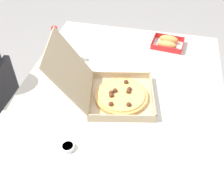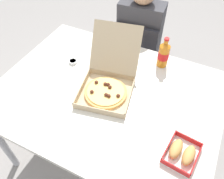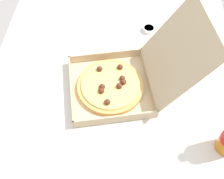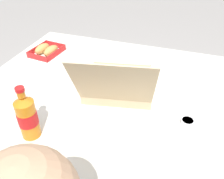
% 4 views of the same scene
% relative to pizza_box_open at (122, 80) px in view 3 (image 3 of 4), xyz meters
% --- Properties ---
extents(ground_plane, '(10.00, 10.00, 0.00)m').
position_rel_pizza_box_open_xyz_m(ground_plane, '(0.01, -0.03, -0.79)').
color(ground_plane, gray).
extents(dining_table, '(1.39, 1.05, 0.75)m').
position_rel_pizza_box_open_xyz_m(dining_table, '(0.01, -0.03, -0.11)').
color(dining_table, silver).
rests_on(dining_table, ground_plane).
extents(pizza_box_open, '(0.40, 0.53, 0.31)m').
position_rel_pizza_box_open_xyz_m(pizza_box_open, '(0.00, 0.00, 0.00)').
color(pizza_box_open, tan).
rests_on(pizza_box_open, dining_table).
extents(paper_menu, '(0.25, 0.22, 0.00)m').
position_rel_pizza_box_open_xyz_m(paper_menu, '(-0.49, -0.39, -0.04)').
color(paper_menu, white).
rests_on(paper_menu, dining_table).
extents(dipping_sauce_cup, '(0.06, 0.06, 0.02)m').
position_rel_pizza_box_open_xyz_m(dipping_sauce_cup, '(-0.33, 0.12, -0.03)').
color(dipping_sauce_cup, white).
rests_on(dipping_sauce_cup, dining_table).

